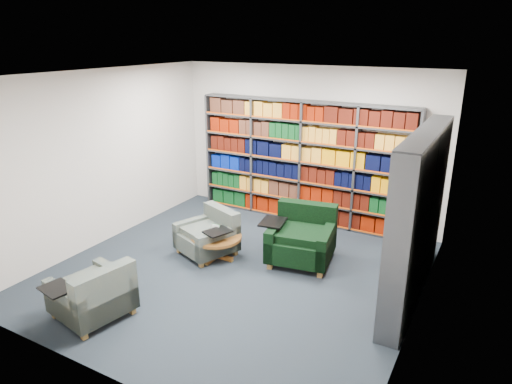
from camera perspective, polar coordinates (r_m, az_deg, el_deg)
The scene contains 7 objects.
room_shell at distance 6.24m, azimuth -2.67°, elevation 1.48°, with size 5.02×5.02×2.82m.
bookshelf_back at distance 8.33m, azimuth 5.82°, elevation 3.71°, with size 4.00×0.28×2.20m.
bookshelf_right at distance 6.12m, azimuth 19.60°, elevation -3.00°, with size 0.28×2.50×2.20m.
chair_teal_left at distance 7.25m, azimuth -5.69°, elevation -5.48°, with size 1.03×1.00×0.70m.
chair_green_right at distance 7.03m, azimuth 5.84°, elevation -5.84°, with size 1.16×1.06×0.83m.
chair_teal_front at distance 5.96m, azimuth -19.47°, elevation -12.23°, with size 0.94×1.02×0.73m.
coffee_table at distance 7.07m, azimuth -4.99°, elevation -6.03°, with size 0.79×0.79×0.55m.
Camera 1 is at (3.13, -5.07, 3.26)m, focal length 32.00 mm.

